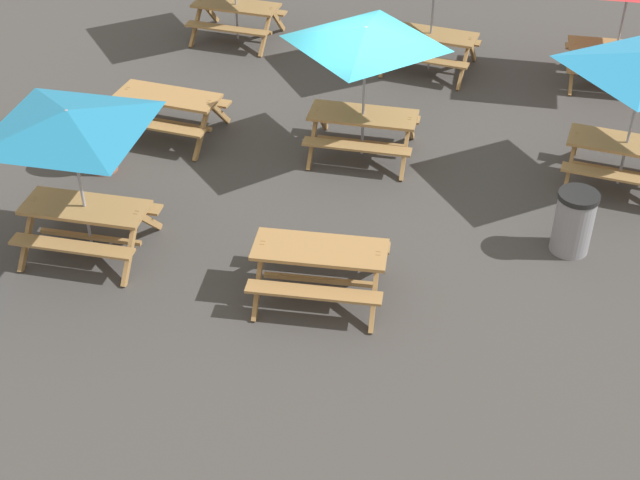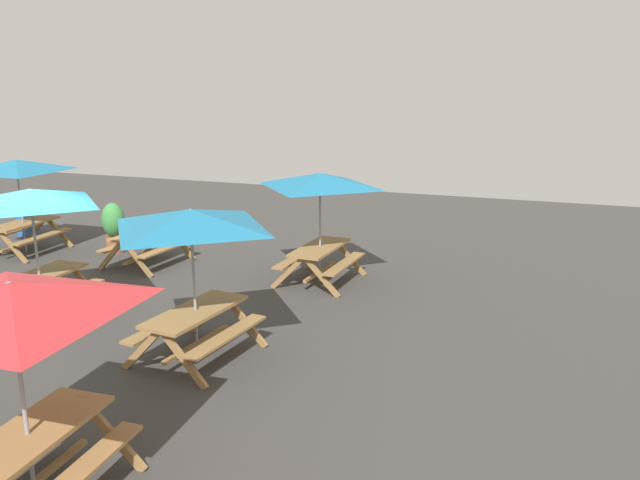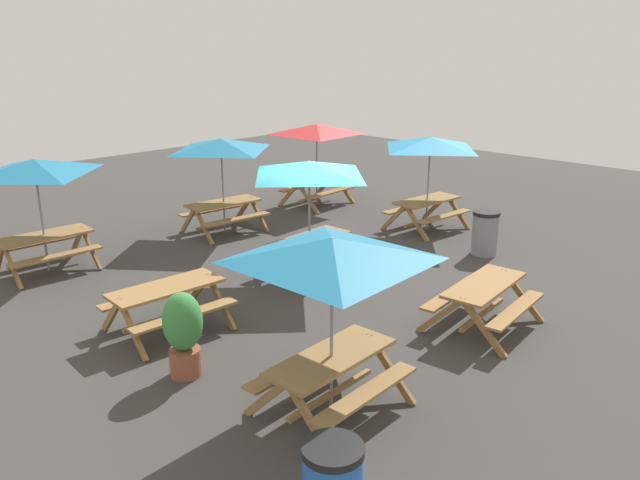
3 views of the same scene
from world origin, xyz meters
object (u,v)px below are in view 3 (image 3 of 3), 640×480
at_px(picnic_table_5, 221,152).
at_px(picnic_table_7, 309,177).
at_px(trash_bin_gray, 485,233).
at_px(potted_plant_0, 183,331).
at_px(picnic_table_1, 36,175).
at_px(picnic_table_0, 332,263).
at_px(picnic_table_6, 430,150).
at_px(picnic_table_3, 317,135).
at_px(picnic_table_4, 167,298).
at_px(picnic_table_2, 484,295).

bearing_deg(picnic_table_5, picnic_table_7, 86.61).
xyz_separation_m(trash_bin_gray, potted_plant_0, (7.57, -0.32, 0.18)).
height_order(picnic_table_1, picnic_table_5, same).
bearing_deg(picnic_table_7, picnic_table_5, -101.67).
bearing_deg(picnic_table_1, picnic_table_5, 177.04).
bearing_deg(picnic_table_0, picnic_table_7, -134.22).
bearing_deg(picnic_table_6, picnic_table_7, 7.33).
distance_m(trash_bin_gray, potted_plant_0, 7.58).
relative_size(picnic_table_6, trash_bin_gray, 2.38).
height_order(picnic_table_0, picnic_table_3, same).
relative_size(picnic_table_4, trash_bin_gray, 1.93).
bearing_deg(picnic_table_1, picnic_table_4, 95.46).
distance_m(picnic_table_1, picnic_table_5, 4.21).
xyz_separation_m(picnic_table_6, trash_bin_gray, (0.72, 2.04, -1.49)).
height_order(picnic_table_0, picnic_table_2, picnic_table_0).
distance_m(picnic_table_7, potted_plant_0, 4.54).
relative_size(picnic_table_1, picnic_table_3, 0.83).
relative_size(picnic_table_0, picnic_table_4, 1.50).
xyz_separation_m(picnic_table_2, trash_bin_gray, (-3.29, -1.87, -0.07)).
relative_size(picnic_table_5, picnic_table_7, 1.00).
xyz_separation_m(picnic_table_4, picnic_table_5, (-4.01, -3.73, 1.43)).
height_order(picnic_table_1, potted_plant_0, picnic_table_1).
xyz_separation_m(picnic_table_1, potted_plant_0, (0.45, 5.57, -1.31)).
relative_size(picnic_table_1, potted_plant_0, 1.88).
height_order(picnic_table_4, potted_plant_0, potted_plant_0).
height_order(picnic_table_3, picnic_table_7, same).
relative_size(picnic_table_3, trash_bin_gray, 2.88).
height_order(picnic_table_4, trash_bin_gray, trash_bin_gray).
xyz_separation_m(picnic_table_0, picnic_table_5, (-3.85, -7.19, 0.00)).
height_order(picnic_table_4, picnic_table_6, picnic_table_6).
bearing_deg(picnic_table_1, picnic_table_3, -178.10).
xyz_separation_m(picnic_table_3, picnic_table_7, (4.12, 3.83, 0.00)).
bearing_deg(picnic_table_0, picnic_table_6, -155.69).
xyz_separation_m(picnic_table_2, picnic_table_7, (0.23, -3.77, 1.43)).
bearing_deg(picnic_table_3, picnic_table_4, 24.74).
relative_size(picnic_table_0, picnic_table_6, 1.21).
height_order(picnic_table_1, trash_bin_gray, picnic_table_1).
bearing_deg(trash_bin_gray, picnic_table_4, -13.91).
relative_size(picnic_table_0, picnic_table_3, 1.00).
height_order(picnic_table_1, picnic_table_3, same).
height_order(picnic_table_3, potted_plant_0, picnic_table_3).
xyz_separation_m(picnic_table_4, trash_bin_gray, (-6.94, 1.72, -0.07)).
bearing_deg(picnic_table_4, picnic_table_1, -83.63).
relative_size(trash_bin_gray, potted_plant_0, 0.79).
xyz_separation_m(picnic_table_0, picnic_table_2, (-3.49, 0.12, -1.43)).
bearing_deg(picnic_table_3, picnic_table_5, 1.33).
distance_m(picnic_table_4, picnic_table_7, 3.71).
xyz_separation_m(picnic_table_1, picnic_table_7, (-3.59, 3.99, 0.00)).
height_order(picnic_table_4, picnic_table_5, picnic_table_5).
bearing_deg(picnic_table_5, trash_bin_gray, 124.35).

